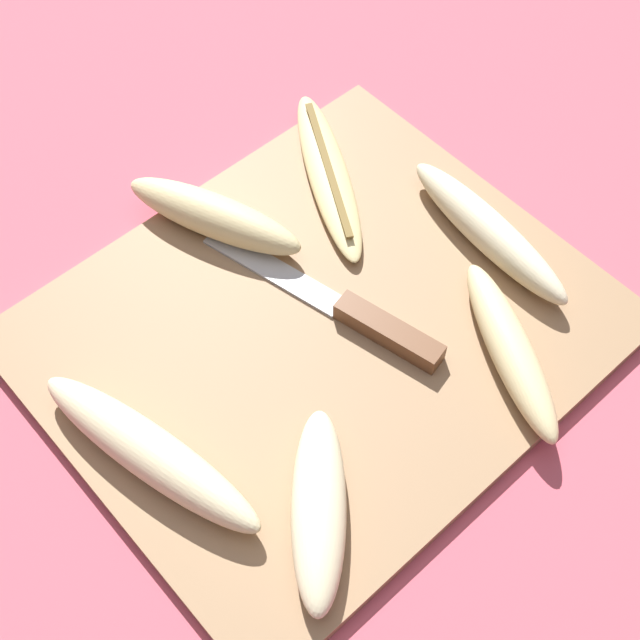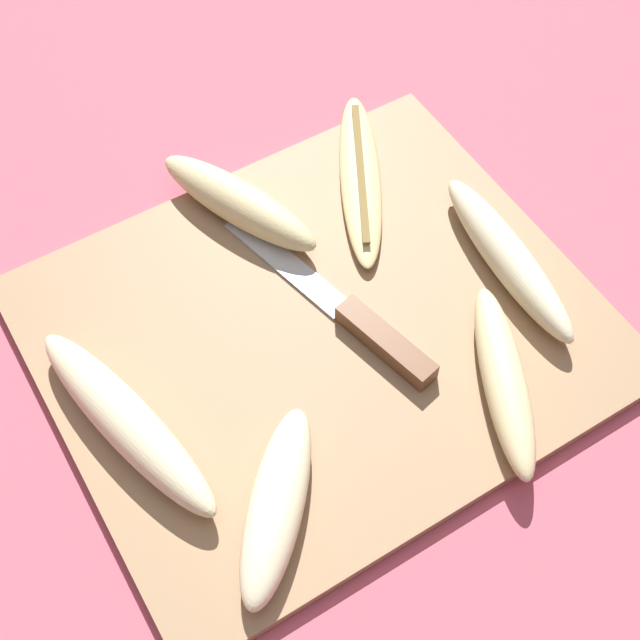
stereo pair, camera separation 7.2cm
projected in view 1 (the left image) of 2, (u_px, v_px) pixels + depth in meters
The scene contains 9 objects.
ground_plane at pixel (320, 334), 0.74m from camera, with size 4.00×4.00×0.00m, color #C65160.
cutting_board at pixel (320, 330), 0.73m from camera, with size 0.44×0.37×0.01m.
knife at pixel (364, 318), 0.72m from camera, with size 0.07×0.23×0.02m.
banana_cream_curved at pixel (149, 452), 0.65m from camera, with size 0.08×0.21×0.04m.
banana_spotted_left at pixel (328, 174), 0.81m from camera, with size 0.13×0.20×0.02m.
banana_ripe_center at pixel (510, 349), 0.70m from camera, with size 0.10×0.17×0.03m.
banana_pale_long at pixel (319, 508), 0.63m from camera, with size 0.13×0.14×0.03m.
banana_bright_far at pixel (488, 231), 0.76m from camera, with size 0.05×0.19×0.04m.
banana_mellow_near at pixel (210, 218), 0.77m from camera, with size 0.10×0.17×0.04m.
Camera 1 is at (-0.26, -0.29, 0.63)m, focal length 50.00 mm.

